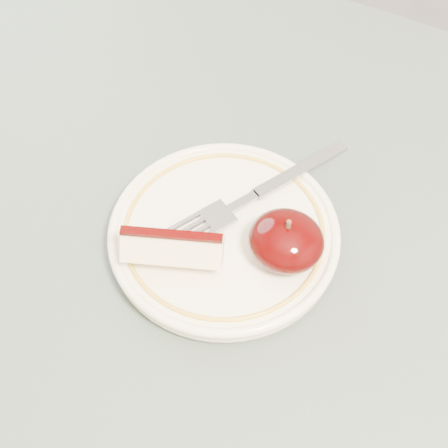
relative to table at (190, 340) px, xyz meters
The scene contains 5 objects.
table is the anchor object (origin of this frame).
plate 0.12m from the table, 87.83° to the left, with size 0.20×0.20×0.02m.
apple_half 0.15m from the table, 49.08° to the left, with size 0.06×0.06×0.05m.
apple_wedge 0.13m from the table, 138.08° to the left, with size 0.09×0.07×0.04m.
fork 0.16m from the table, 84.74° to the left, with size 0.11×0.19×0.00m.
Camera 1 is at (0.15, -0.21, 1.22)m, focal length 50.00 mm.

